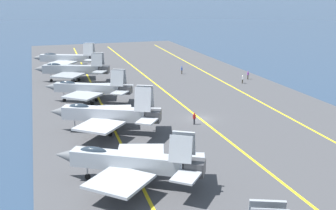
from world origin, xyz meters
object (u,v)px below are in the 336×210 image
Objects in this scene: parked_jet_fourth at (90,88)px; parked_jet_sixth at (67,58)px; parked_jet_second at (130,162)px; crew_purple_vest at (248,75)px; parked_jet_third at (107,114)px; crew_blue_vest at (182,70)px; parked_jet_fifth at (73,69)px; crew_white_vest at (243,79)px; crew_red_vest at (194,118)px.

parked_jet_sixth is at bearing 2.01° from parked_jet_fourth.
parked_jet_second is 54.59m from crew_purple_vest.
parked_jet_third is at bearing -179.22° from parked_jet_fourth.
parked_jet_sixth is 9.34× the size of crew_blue_vest.
parked_jet_fifth is at bearing 93.12° from crew_blue_vest.
crew_blue_vest reaches higher than crew_white_vest.
crew_white_vest is at bearing -40.03° from parked_jet_second.
crew_red_vest is at bearing -157.38° from parked_jet_fifth.
crew_blue_vest is at bearing -24.52° from parked_jet_second.
parked_jet_fourth is 0.92× the size of parked_jet_sixth.
parked_jet_fifth is at bearing 4.11° from parked_jet_fourth.
crew_white_vest is at bearing -145.97° from crew_blue_vest.
parked_jet_sixth is 28.77m from crew_blue_vest.
crew_blue_vest is at bearing -33.31° from parked_jet_third.
parked_jet_third is 8.84× the size of crew_white_vest.
crew_purple_vest reaches higher than crew_blue_vest.
parked_jet_second is at bearing 140.96° from crew_red_vest.
crew_red_vest is 29.49m from crew_white_vest.
crew_red_vest is at bearing -39.04° from parked_jet_second.
parked_jet_fourth is 30.12m from crew_blue_vest.
crew_purple_vest is (25.46, -34.91, -1.71)m from parked_jet_third.
parked_jet_fifth is 36.92m from crew_red_vest.
parked_jet_third is 8.64× the size of crew_red_vest.
parked_jet_second is at bearing 178.86° from parked_jet_third.
parked_jet_third reaches higher than parked_jet_sixth.
parked_jet_second is 32.48m from parked_jet_fourth.
crew_purple_vest is at bearing -40.92° from crew_red_vest.
parked_jet_sixth is at bearing 15.66° from crew_red_vest.
parked_jet_fifth is (17.61, 1.27, 0.13)m from parked_jet_fourth.
parked_jet_second is 66.37m from parked_jet_sixth.
parked_jet_fourth is at bearing 0.78° from parked_jet_third.
crew_red_vest is at bearing 163.56° from crew_blue_vest.
parked_jet_fifth reaches higher than crew_blue_vest.
parked_jet_second is 0.96× the size of parked_jet_fifth.
crew_red_vest is (-50.31, -14.10, -1.53)m from parked_jet_sixth.
parked_jet_fifth is 8.92× the size of crew_red_vest.
parked_jet_fifth is 8.73× the size of crew_purple_vest.
parked_jet_second is at bearing 139.97° from crew_white_vest.
crew_white_vest is (22.18, -31.93, -1.76)m from parked_jet_third.
crew_red_vest is at bearing -164.34° from parked_jet_sixth.
parked_jet_second is 16.23m from parked_jet_third.
parked_jet_fifth is 24.72m from crew_blue_vest.
crew_red_vest is at bearing 139.08° from crew_purple_vest.
crew_blue_vest is (9.76, 11.77, -0.03)m from crew_purple_vest.
crew_red_vest is 1.02× the size of crew_white_vest.
parked_jet_third reaches higher than parked_jet_second.
parked_jet_sixth reaches higher than parked_jet_fifth.
crew_red_vest is (-35.38, 10.44, 0.01)m from crew_blue_vest.
parked_jet_second is at bearing 179.82° from parked_jet_fourth.
parked_jet_fourth reaches higher than parked_jet_second.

